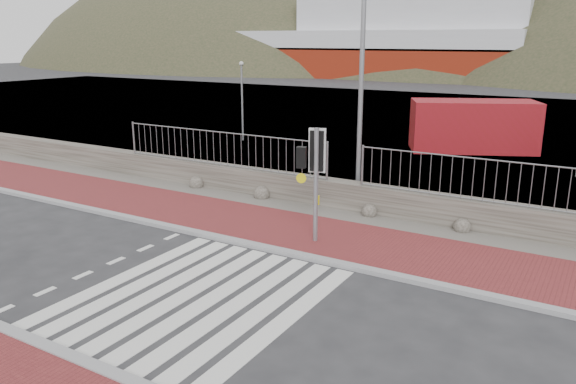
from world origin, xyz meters
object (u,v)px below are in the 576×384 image
Objects in this scene: streetlight at (367,51)px; traffic_signal_far at (315,161)px; ferry at (369,37)px; shipping_container at (473,126)px.

traffic_signal_far is at bearing -84.39° from streetlight.
ferry is at bearing 112.96° from streetlight.
streetlight is at bearing -67.43° from ferry.
streetlight is at bearing -119.30° from shipping_container.
traffic_signal_far is 15.23m from shipping_container.
ferry is 64.76m from streetlight.
ferry is at bearing 93.48° from shipping_container.
ferry reaches higher than shipping_container.
traffic_signal_far is 4.84m from streetlight.
traffic_signal_far is 0.36× the size of streetlight.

